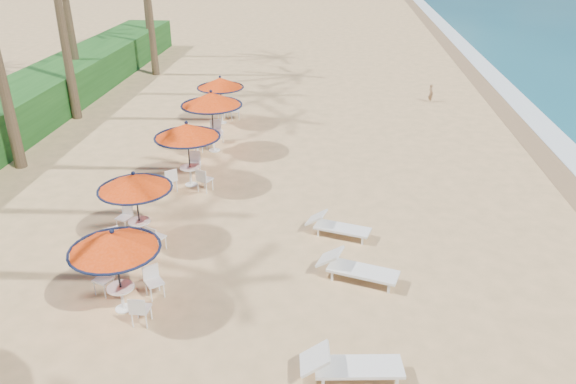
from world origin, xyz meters
name	(u,v)px	position (x,y,z in m)	size (l,w,h in m)	color
ground	(322,332)	(0.00, 0.00, 0.00)	(160.00, 160.00, 0.00)	tan
wetsand_band	(558,167)	(8.40, 10.00, 0.00)	(1.40, 140.00, 0.02)	olive
scrub_hedge	(1,119)	(-13.50, 11.00, 0.90)	(3.00, 40.00, 1.80)	#194716
station_0	(117,251)	(-4.62, 0.45, 1.56)	(2.05, 2.05, 2.14)	black
station_1	(134,191)	(-5.29, 3.51, 1.56)	(2.04, 2.04, 2.13)	black
station_2	(187,139)	(-4.74, 7.30, 1.69)	(2.21, 2.22, 2.31)	black
station_3	(210,106)	(-4.68, 10.57, 1.80)	(2.36, 2.49, 2.46)	black
station_4	(221,88)	(-4.93, 14.05, 1.57)	(2.07, 2.10, 2.15)	black
lounger_near	(348,365)	(0.54, -1.35, 0.34)	(2.08, 0.83, 0.73)	white
lounger_mid	(355,268)	(0.74, 2.10, 0.34)	(2.14, 1.21, 0.73)	white
lounger_far	(336,226)	(0.25, 4.28, 0.31)	(1.93, 1.07, 0.66)	white
person	(431,92)	(4.87, 18.16, 0.47)	(0.34, 0.23, 0.94)	#926C4A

